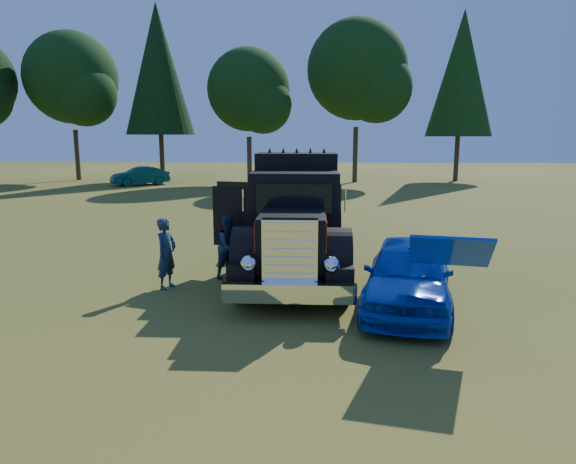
# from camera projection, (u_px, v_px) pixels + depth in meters

# --- Properties ---
(ground) EXTENTS (120.00, 120.00, 0.00)m
(ground) POSITION_uv_depth(u_px,v_px,m) (270.00, 315.00, 9.95)
(ground) COLOR #3A4D16
(ground) RESTS_ON ground
(treeline) EXTENTS (72.10, 24.04, 13.84)m
(treeline) POSITION_uv_depth(u_px,v_px,m) (235.00, 73.00, 35.45)
(treeline) COLOR #2D2116
(treeline) RESTS_ON ground
(diamond_t_truck) EXTENTS (3.34, 7.16, 3.00)m
(diamond_t_truck) POSITION_uv_depth(u_px,v_px,m) (295.00, 224.00, 12.66)
(diamond_t_truck) COLOR black
(diamond_t_truck) RESTS_ON ground
(hotrod_coupe) EXTENTS (2.49, 4.45, 1.89)m
(hotrod_coupe) POSITION_uv_depth(u_px,v_px,m) (408.00, 274.00, 10.23)
(hotrod_coupe) COLOR #0E079E
(hotrod_coupe) RESTS_ON ground
(spectator_near) EXTENTS (0.56, 0.68, 1.61)m
(spectator_near) POSITION_uv_depth(u_px,v_px,m) (166.00, 254.00, 11.61)
(spectator_near) COLOR navy
(spectator_near) RESTS_ON ground
(spectator_far) EXTENTS (0.92, 0.95, 1.55)m
(spectator_far) POSITION_uv_depth(u_px,v_px,m) (230.00, 246.00, 12.52)
(spectator_far) COLOR #1D2544
(spectator_far) RESTS_ON ground
(distant_teal_car) EXTENTS (4.03, 3.45, 1.31)m
(distant_teal_car) POSITION_uv_depth(u_px,v_px,m) (140.00, 176.00, 36.60)
(distant_teal_car) COLOR #082935
(distant_teal_car) RESTS_ON ground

